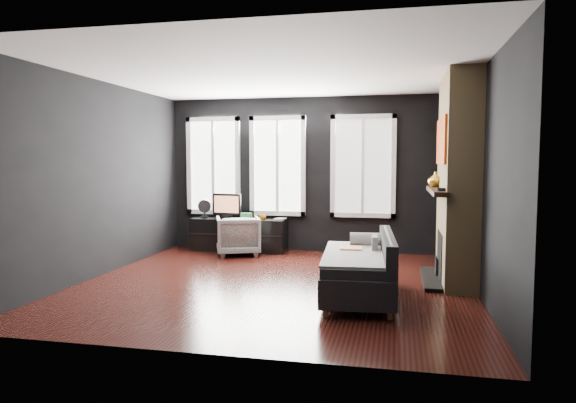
% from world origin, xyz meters
% --- Properties ---
extents(floor, '(5.00, 5.00, 0.00)m').
position_xyz_m(floor, '(0.00, 0.00, 0.00)').
color(floor, black).
rests_on(floor, ground).
extents(ceiling, '(5.00, 5.00, 0.00)m').
position_xyz_m(ceiling, '(0.00, 0.00, 2.70)').
color(ceiling, white).
rests_on(ceiling, ground).
extents(wall_back, '(5.00, 0.02, 2.70)m').
position_xyz_m(wall_back, '(0.00, 2.50, 1.35)').
color(wall_back, black).
rests_on(wall_back, ground).
extents(wall_left, '(0.02, 5.00, 2.70)m').
position_xyz_m(wall_left, '(-2.50, 0.00, 1.35)').
color(wall_left, black).
rests_on(wall_left, ground).
extents(wall_right, '(0.02, 5.00, 2.70)m').
position_xyz_m(wall_right, '(2.50, 0.00, 1.35)').
color(wall_right, black).
rests_on(wall_right, ground).
extents(windows, '(4.00, 0.16, 1.76)m').
position_xyz_m(windows, '(-0.45, 2.46, 2.38)').
color(windows, white).
rests_on(windows, wall_back).
extents(fireplace, '(0.70, 1.62, 2.70)m').
position_xyz_m(fireplace, '(2.30, 0.60, 1.35)').
color(fireplace, '#93724C').
rests_on(fireplace, floor).
extents(sofa, '(1.00, 1.82, 0.76)m').
position_xyz_m(sofa, '(1.10, -0.47, 0.38)').
color(sofa, '#262528').
rests_on(sofa, floor).
extents(stripe_pillow, '(0.08, 0.29, 0.29)m').
position_xyz_m(stripe_pillow, '(1.27, -0.17, 0.55)').
color(stripe_pillow, gray).
rests_on(stripe_pillow, sofa).
extents(armchair, '(0.90, 0.87, 0.73)m').
position_xyz_m(armchair, '(-1.10, 1.85, 0.36)').
color(armchair, white).
rests_on(armchair, floor).
extents(media_console, '(1.68, 0.53, 0.58)m').
position_xyz_m(media_console, '(-1.20, 2.24, 0.29)').
color(media_console, black).
rests_on(media_console, floor).
extents(monitor, '(0.56, 0.20, 0.49)m').
position_xyz_m(monitor, '(-1.42, 2.24, 0.82)').
color(monitor, black).
rests_on(monitor, media_console).
extents(desk_fan, '(0.28, 0.28, 0.34)m').
position_xyz_m(desk_fan, '(-1.84, 2.22, 0.75)').
color(desk_fan, gray).
rests_on(desk_fan, media_console).
extents(mug, '(0.12, 0.10, 0.12)m').
position_xyz_m(mug, '(-0.75, 2.19, 0.63)').
color(mug, orange).
rests_on(mug, media_console).
extents(book, '(0.15, 0.06, 0.21)m').
position_xyz_m(book, '(-0.54, 2.28, 0.68)').
color(book, '#BDAE95').
rests_on(book, media_console).
extents(storage_box, '(0.21, 0.15, 0.11)m').
position_xyz_m(storage_box, '(-1.04, 2.17, 0.63)').
color(storage_box, '#2B7D42').
rests_on(storage_box, media_console).
extents(mantel_vase, '(0.27, 0.27, 0.20)m').
position_xyz_m(mantel_vase, '(2.05, 1.05, 1.33)').
color(mantel_vase, gold).
rests_on(mantel_vase, fireplace).
extents(mantel_clock, '(0.14, 0.14, 0.04)m').
position_xyz_m(mantel_clock, '(2.05, 0.05, 1.25)').
color(mantel_clock, black).
rests_on(mantel_clock, fireplace).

